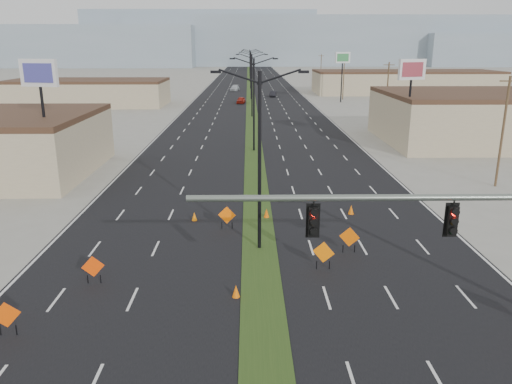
{
  "coord_description": "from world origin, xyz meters",
  "views": [
    {
      "loc": [
        -0.61,
        -14.77,
        11.25
      ],
      "look_at": [
        -0.19,
        12.66,
        3.2
      ],
      "focal_mm": 35.0,
      "sensor_mm": 36.0,
      "label": 1
    }
  ],
  "objects_px": {
    "construction_sign_0": "(6,316)",
    "streetlight_1": "(254,102)",
    "streetlight_5": "(250,65)",
    "pole_sign_west": "(40,82)",
    "construction_sign_1": "(93,268)",
    "cone_3": "(194,216)",
    "construction_sign_2": "(227,216)",
    "car_left": "(241,100)",
    "cone_2": "(351,210)",
    "pole_sign_east_far": "(343,61)",
    "signal_mast": "(502,232)",
    "construction_sign_4": "(349,238)",
    "streetlight_0": "(260,157)",
    "cone_1": "(266,213)",
    "pole_sign_east_near": "(412,76)",
    "streetlight_4": "(250,68)",
    "car_far": "(235,88)",
    "streetlight_3": "(251,74)",
    "construction_sign_3": "(323,253)",
    "car_mid": "(273,94)",
    "streetlight_6": "(250,62)",
    "streetlight_2": "(252,83)",
    "cone_0": "(236,291)"
  },
  "relations": [
    {
      "from": "streetlight_5",
      "to": "cone_2",
      "type": "bearing_deg",
      "value": -87.22
    },
    {
      "from": "cone_3",
      "to": "streetlight_5",
      "type": "bearing_deg",
      "value": 88.2
    },
    {
      "from": "streetlight_2",
      "to": "pole_sign_east_far",
      "type": "relative_size",
      "value": 0.99
    },
    {
      "from": "streetlight_5",
      "to": "pole_sign_west",
      "type": "relative_size",
      "value": 0.98
    },
    {
      "from": "construction_sign_1",
      "to": "construction_sign_2",
      "type": "relative_size",
      "value": 0.96
    },
    {
      "from": "streetlight_1",
      "to": "streetlight_3",
      "type": "bearing_deg",
      "value": 90.0
    },
    {
      "from": "car_mid",
      "to": "cone_3",
      "type": "distance_m",
      "value": 85.24
    },
    {
      "from": "car_left",
      "to": "cone_2",
      "type": "relative_size",
      "value": 5.68
    },
    {
      "from": "construction_sign_2",
      "to": "cone_3",
      "type": "height_order",
      "value": "construction_sign_2"
    },
    {
      "from": "cone_3",
      "to": "pole_sign_west",
      "type": "xyz_separation_m",
      "value": [
        -13.6,
        10.78,
        8.1
      ]
    },
    {
      "from": "pole_sign_east_near",
      "to": "construction_sign_3",
      "type": "bearing_deg",
      "value": -133.02
    },
    {
      "from": "streetlight_1",
      "to": "car_mid",
      "type": "height_order",
      "value": "streetlight_1"
    },
    {
      "from": "streetlight_2",
      "to": "construction_sign_3",
      "type": "bearing_deg",
      "value": -86.82
    },
    {
      "from": "streetlight_4",
      "to": "car_far",
      "type": "height_order",
      "value": "streetlight_4"
    },
    {
      "from": "streetlight_5",
      "to": "cone_1",
      "type": "relative_size",
      "value": 15.2
    },
    {
      "from": "construction_sign_0",
      "to": "pole_sign_east_near",
      "type": "relative_size",
      "value": 0.15
    },
    {
      "from": "streetlight_1",
      "to": "pole_sign_west",
      "type": "height_order",
      "value": "pole_sign_west"
    },
    {
      "from": "car_left",
      "to": "streetlight_3",
      "type": "bearing_deg",
      "value": 82.33
    },
    {
      "from": "construction_sign_3",
      "to": "cone_3",
      "type": "height_order",
      "value": "construction_sign_3"
    },
    {
      "from": "construction_sign_0",
      "to": "construction_sign_4",
      "type": "distance_m",
      "value": 17.43
    },
    {
      "from": "car_mid",
      "to": "construction_sign_4",
      "type": "height_order",
      "value": "construction_sign_4"
    },
    {
      "from": "streetlight_1",
      "to": "streetlight_4",
      "type": "xyz_separation_m",
      "value": [
        0.0,
        84.0,
        0.0
      ]
    },
    {
      "from": "streetlight_1",
      "to": "pole_sign_east_far",
      "type": "xyz_separation_m",
      "value": [
        18.65,
        49.87,
        2.85
      ]
    },
    {
      "from": "pole_sign_east_near",
      "to": "cone_3",
      "type": "bearing_deg",
      "value": -151.92
    },
    {
      "from": "car_far",
      "to": "pole_sign_east_far",
      "type": "xyz_separation_m",
      "value": [
        22.75,
        -27.79,
        7.56
      ]
    },
    {
      "from": "construction_sign_3",
      "to": "pole_sign_east_near",
      "type": "distance_m",
      "value": 33.94
    },
    {
      "from": "streetlight_0",
      "to": "streetlight_6",
      "type": "xyz_separation_m",
      "value": [
        0.0,
        168.0,
        0.0
      ]
    },
    {
      "from": "signal_mast",
      "to": "streetlight_1",
      "type": "xyz_separation_m",
      "value": [
        -8.56,
        38.0,
        0.63
      ]
    },
    {
      "from": "pole_sign_east_near",
      "to": "streetlight_6",
      "type": "bearing_deg",
      "value": 77.9
    },
    {
      "from": "pole_sign_west",
      "to": "cone_3",
      "type": "bearing_deg",
      "value": -24.62
    },
    {
      "from": "streetlight_3",
      "to": "streetlight_4",
      "type": "height_order",
      "value": "same"
    },
    {
      "from": "signal_mast",
      "to": "pole_sign_west",
      "type": "xyz_separation_m",
      "value": [
        -26.4,
        25.58,
        3.61
      ]
    },
    {
      "from": "pole_sign_west",
      "to": "pole_sign_east_far",
      "type": "height_order",
      "value": "pole_sign_west"
    },
    {
      "from": "construction_sign_1",
      "to": "pole_sign_east_near",
      "type": "relative_size",
      "value": 0.15
    },
    {
      "from": "streetlight_3",
      "to": "construction_sign_3",
      "type": "relative_size",
      "value": 6.51
    },
    {
      "from": "streetlight_5",
      "to": "cone_0",
      "type": "relative_size",
      "value": 16.25
    },
    {
      "from": "signal_mast",
      "to": "construction_sign_2",
      "type": "distance_m",
      "value": 17.35
    },
    {
      "from": "construction_sign_0",
      "to": "streetlight_1",
      "type": "bearing_deg",
      "value": 51.79
    },
    {
      "from": "pole_sign_east_far",
      "to": "construction_sign_1",
      "type": "bearing_deg",
      "value": -126.7
    },
    {
      "from": "signal_mast",
      "to": "streetlight_4",
      "type": "height_order",
      "value": "streetlight_4"
    },
    {
      "from": "streetlight_4",
      "to": "car_mid",
      "type": "height_order",
      "value": "streetlight_4"
    },
    {
      "from": "streetlight_6",
      "to": "car_left",
      "type": "height_order",
      "value": "streetlight_6"
    },
    {
      "from": "streetlight_6",
      "to": "construction_sign_3",
      "type": "height_order",
      "value": "streetlight_6"
    },
    {
      "from": "construction_sign_0",
      "to": "signal_mast",
      "type": "bearing_deg",
      "value": -25.92
    },
    {
      "from": "cone_0",
      "to": "cone_3",
      "type": "xyz_separation_m",
      "value": [
        -3.03,
        10.64,
        -0.01
      ]
    },
    {
      "from": "streetlight_1",
      "to": "car_mid",
      "type": "xyz_separation_m",
      "value": [
        5.11,
        61.52,
        -4.78
      ]
    },
    {
      "from": "construction_sign_1",
      "to": "cone_3",
      "type": "height_order",
      "value": "construction_sign_1"
    },
    {
      "from": "signal_mast",
      "to": "streetlight_0",
      "type": "bearing_deg",
      "value": 130.54
    },
    {
      "from": "streetlight_0",
      "to": "cone_1",
      "type": "height_order",
      "value": "streetlight_0"
    },
    {
      "from": "car_mid",
      "to": "pole_sign_east_far",
      "type": "height_order",
      "value": "pole_sign_east_far"
    }
  ]
}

